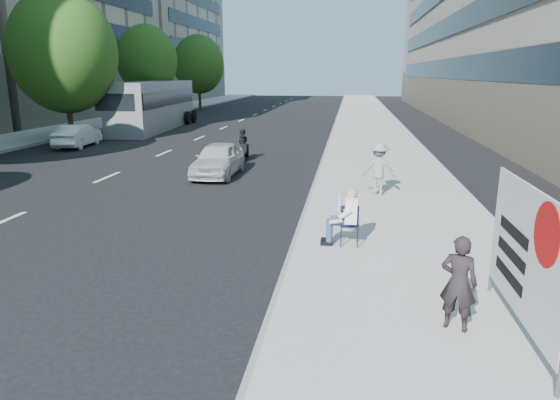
% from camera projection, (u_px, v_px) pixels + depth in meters
% --- Properties ---
extents(ground, '(160.00, 160.00, 0.00)m').
position_uv_depth(ground, '(220.00, 262.00, 10.48)').
color(ground, black).
rests_on(ground, ground).
extents(near_sidewalk, '(5.00, 120.00, 0.15)m').
position_uv_depth(near_sidewalk, '(373.00, 140.00, 29.12)').
color(near_sidewalk, '#AEABA3').
rests_on(near_sidewalk, ground).
extents(far_sidewalk, '(4.50, 120.00, 0.15)m').
position_uv_depth(far_sidewalk, '(45.00, 134.00, 31.91)').
color(far_sidewalk, '#AEABA3').
rests_on(far_sidewalk, ground).
extents(tree_far_c, '(6.00, 6.00, 8.47)m').
position_uv_depth(tree_far_c, '(63.00, 52.00, 28.36)').
color(tree_far_c, '#382616').
rests_on(tree_far_c, ground).
extents(tree_far_d, '(4.80, 4.80, 7.65)m').
position_uv_depth(tree_far_d, '(147.00, 60.00, 39.91)').
color(tree_far_d, '#382616').
rests_on(tree_far_d, ground).
extents(tree_far_e, '(5.40, 5.40, 7.89)m').
position_uv_depth(tree_far_e, '(199.00, 64.00, 53.37)').
color(tree_far_e, '#382616').
rests_on(tree_far_e, ground).
extents(seated_protester, '(0.83, 1.12, 1.31)m').
position_uv_depth(seated_protester, '(345.00, 213.00, 10.96)').
color(seated_protester, '#131655').
rests_on(seated_protester, near_sidewalk).
extents(jogger, '(1.08, 0.64, 1.64)m').
position_uv_depth(jogger, '(379.00, 169.00, 15.53)').
color(jogger, gray).
rests_on(jogger, near_sidewalk).
extents(pedestrian_woman, '(0.62, 0.52, 1.46)m').
position_uv_depth(pedestrian_woman, '(459.00, 283.00, 7.29)').
color(pedestrian_woman, black).
rests_on(pedestrian_woman, near_sidewalk).
extents(protest_banner, '(0.08, 3.06, 2.20)m').
position_uv_depth(protest_banner, '(525.00, 253.00, 7.01)').
color(protest_banner, '#4C4C4C').
rests_on(protest_banner, near_sidewalk).
extents(white_sedan_near, '(1.53, 3.76, 1.28)m').
position_uv_depth(white_sedan_near, '(218.00, 159.00, 19.20)').
color(white_sedan_near, silver).
rests_on(white_sedan_near, ground).
extents(white_sedan_mid, '(1.67, 3.80, 1.21)m').
position_uv_depth(white_sedan_mid, '(78.00, 136.00, 26.76)').
color(white_sedan_mid, white).
rests_on(white_sedan_mid, ground).
extents(motorcycle, '(0.76, 2.05, 1.42)m').
position_uv_depth(motorcycle, '(244.00, 146.00, 22.68)').
color(motorcycle, black).
rests_on(motorcycle, ground).
extents(bus, '(3.30, 12.19, 3.30)m').
position_uv_depth(bus, '(154.00, 106.00, 35.11)').
color(bus, slate).
rests_on(bus, ground).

